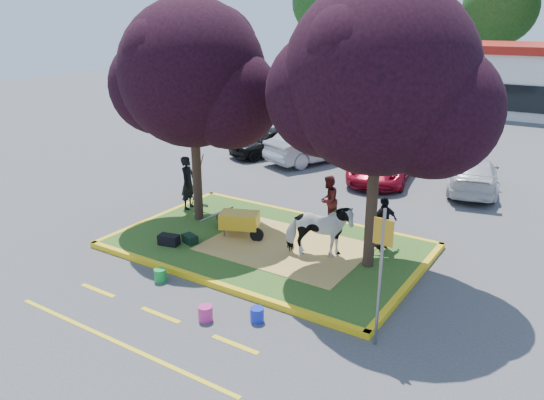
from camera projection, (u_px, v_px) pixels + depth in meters
The scene contains 30 objects.
ground at pixel (267, 248), 14.73m from camera, with size 90.00×90.00×0.00m, color #424244.
median_island at pixel (267, 245), 14.71m from camera, with size 8.00×5.00×0.15m, color #2E541A.
curb_near at pixel (208, 282), 12.66m from camera, with size 8.30×0.16×0.15m, color yellow.
curb_far at pixel (312, 217), 16.75m from camera, with size 8.30×0.16×0.15m, color yellow.
curb_left at pixel (160, 217), 16.79m from camera, with size 0.16×5.30×0.15m, color yellow.
curb_right at pixel (410, 283), 12.62m from camera, with size 0.16×5.30×0.15m, color yellow.
straw_bedding at pixel (286, 247), 14.37m from camera, with size 4.20×3.00×0.01m, color #E5B95E.
tree_purple_left at pixel (193, 81), 15.03m from camera, with size 5.06×4.20×6.51m.
tree_purple_right at pixel (380, 88), 11.89m from camera, with size 5.30×4.40×6.82m.
fire_lane_stripe_a at pixel (98, 290), 12.42m from camera, with size 1.10×0.12×0.01m, color yellow.
fire_lane_stripe_b at pixel (160, 315), 11.39m from camera, with size 1.10×0.12×0.01m, color yellow.
fire_lane_stripe_c at pixel (235, 344), 10.37m from camera, with size 1.10×0.12×0.01m, color yellow.
fire_lane_long at pixel (117, 342), 10.44m from camera, with size 6.00×0.10×0.01m, color yellow.
retail_building at pixel (523, 78), 35.19m from camera, with size 20.40×8.40×4.40m.
cow at pixel (319, 231), 13.58m from camera, with size 0.79×1.74×1.47m, color white.
calf at pixel (230, 219), 15.81m from camera, with size 0.98×0.56×0.43m, color black.
handler at pixel (188, 183), 17.07m from camera, with size 0.63×0.41×1.73m, color black.
visitor_a at pixel (328, 200), 15.78m from camera, with size 0.73×0.57×1.51m, color #401214.
visitor_b at pixel (384, 223), 14.13m from camera, with size 0.85×0.35×1.45m, color black.
wheelbarrow at pixel (240, 220), 14.90m from camera, with size 1.91×1.01×0.73m.
gear_bag_dark at pixel (169, 240), 14.51m from camera, with size 0.56×0.30×0.28m, color black.
gear_bag_green at pixel (190, 239), 14.62m from camera, with size 0.45×0.28×0.24m, color black.
sign_post at pixel (381, 262), 9.80m from camera, with size 0.40×0.08×2.83m.
bucket_green at pixel (160, 275), 12.81m from camera, with size 0.30×0.30×0.32m, color green.
bucket_pink at pixel (205, 313), 11.15m from camera, with size 0.31×0.31×0.33m, color #D42F82.
bucket_blue at pixel (257, 315), 11.12m from camera, with size 0.29×0.29×0.31m, color #182CC1.
car_black at pixel (270, 141), 24.33m from camera, with size 1.55×3.85×1.31m, color black.
car_silver at pixel (316, 145), 23.25m from camera, with size 1.61×4.63×1.52m, color #9B9EA3.
car_red at pixel (384, 164), 20.70m from camera, with size 2.11×4.58×1.27m, color maroon.
car_white at pixel (473, 175), 19.37m from camera, with size 1.71×4.21×1.22m, color silver.
Camera 1 is at (7.41, -11.26, 6.07)m, focal length 35.00 mm.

